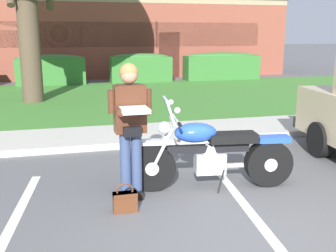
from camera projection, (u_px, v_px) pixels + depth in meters
name	position (u px, v px, depth m)	size (l,w,h in m)	color
ground_plane	(270.00, 231.00, 4.31)	(140.00, 140.00, 0.00)	#565659
curb_strip	(177.00, 141.00, 7.69)	(60.00, 0.20, 0.12)	#B7B2A8
concrete_walk	(166.00, 132.00, 8.50)	(60.00, 1.50, 0.08)	#B7B2A8
grass_lawn	(129.00, 98.00, 13.05)	(60.00, 8.16, 0.06)	#3D752D
stall_stripe_1	(259.00, 223.00, 4.49)	(0.12, 4.40, 0.01)	silver
motorcycle	(217.00, 153.00, 5.42)	(2.24, 0.82, 1.26)	black
rider_person	(130.00, 121.00, 4.95)	(0.54, 0.59, 1.70)	black
handbag	(125.00, 200.00, 4.74)	(0.28, 0.13, 0.36)	#562D19
hedge_center_left	(51.00, 69.00, 16.13)	(2.66, 0.90, 1.24)	#336B2D
hedge_center_right	(141.00, 68.00, 17.02)	(2.53, 0.90, 1.24)	#336B2D
hedge_right	(221.00, 66.00, 17.92)	(3.32, 0.90, 1.24)	#336B2D
brick_building	(77.00, 36.00, 22.08)	(20.26, 9.00, 3.83)	brown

